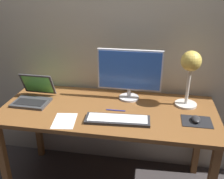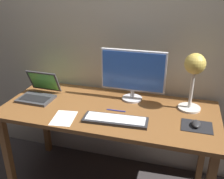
{
  "view_description": "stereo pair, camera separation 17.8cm",
  "coord_description": "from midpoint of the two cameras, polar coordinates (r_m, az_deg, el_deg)",
  "views": [
    {
      "loc": [
        0.32,
        -1.66,
        1.64
      ],
      "look_at": [
        0.04,
        -0.05,
        0.92
      ],
      "focal_mm": 40.97,
      "sensor_mm": 36.0,
      "label": 1
    },
    {
      "loc": [
        0.5,
        -1.62,
        1.64
      ],
      "look_at": [
        0.04,
        -0.05,
        0.92
      ],
      "focal_mm": 40.97,
      "sensor_mm": 36.0,
      "label": 2
    }
  ],
  "objects": [
    {
      "name": "monitor",
      "position": [
        1.98,
        1.39,
        3.82
      ],
      "size": [
        0.5,
        0.16,
        0.4
      ],
      "color": "silver",
      "rests_on": "desk"
    },
    {
      "name": "mousepad",
      "position": [
        1.81,
        15.71,
        -6.96
      ],
      "size": [
        0.2,
        0.16,
        0.0
      ],
      "primitive_type": "cube",
      "color": "black",
      "rests_on": "desk"
    },
    {
      "name": "mouse",
      "position": [
        1.8,
        15.58,
        -6.44
      ],
      "size": [
        0.06,
        0.1,
        0.03
      ],
      "primitive_type": "ellipsoid",
      "color": "#28282B",
      "rests_on": "mousepad"
    },
    {
      "name": "laptop",
      "position": [
        2.13,
        -19.27,
        -0.93
      ],
      "size": [
        0.28,
        0.29,
        0.2
      ],
      "color": "#38383A",
      "rests_on": "desk"
    },
    {
      "name": "desk_lamp",
      "position": [
        1.9,
        14.56,
        4.81
      ],
      "size": [
        0.17,
        0.17,
        0.43
      ],
      "color": "beige",
      "rests_on": "desk"
    },
    {
      "name": "paper_sheet_near_mouse",
      "position": [
        1.8,
        -13.38,
        -6.88
      ],
      "size": [
        0.18,
        0.23,
        0.0
      ],
      "primitive_type": "cube",
      "rotation": [
        0.0,
        0.0,
        0.14
      ],
      "color": "white",
      "rests_on": "desk"
    },
    {
      "name": "pen",
      "position": [
        1.88,
        -1.88,
        -4.73
      ],
      "size": [
        0.14,
        0.01,
        0.01
      ],
      "primitive_type": "cylinder",
      "rotation": [
        0.0,
        1.57,
        0.02
      ],
      "color": "#2633A5",
      "rests_on": "desk"
    },
    {
      "name": "back_wall",
      "position": [
        2.11,
        -1.46,
        14.48
      ],
      "size": [
        4.8,
        0.06,
        2.6
      ],
      "primitive_type": "cube",
      "color": "#B2A893",
      "rests_on": "ground"
    },
    {
      "name": "desk",
      "position": [
        1.95,
        -3.57,
        -6.39
      ],
      "size": [
        1.6,
        0.7,
        0.74
      ],
      "color": "brown",
      "rests_on": "ground"
    },
    {
      "name": "keyboard_main",
      "position": [
        1.74,
        -1.72,
        -6.8
      ],
      "size": [
        0.45,
        0.17,
        0.03
      ],
      "color": "#28282B",
      "rests_on": "desk"
    }
  ]
}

